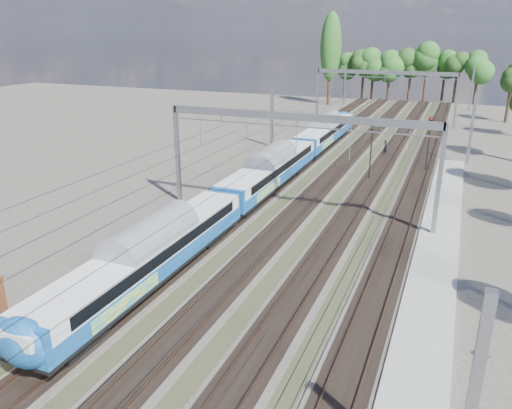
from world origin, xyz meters
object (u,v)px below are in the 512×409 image
at_px(worker, 386,147).
at_px(signal_far, 429,137).
at_px(signal_near, 371,144).
at_px(emu_train, 270,166).

distance_m(worker, signal_far, 9.25).
bearing_deg(worker, signal_near, 157.32).
bearing_deg(signal_far, emu_train, -115.86).
bearing_deg(signal_near, worker, 87.83).
distance_m(worker, signal_near, 12.80).
bearing_deg(worker, signal_far, -163.64).
xyz_separation_m(emu_train, signal_far, (13.94, 13.82, 1.35)).
distance_m(emu_train, signal_near, 11.81).
height_order(signal_near, signal_far, signal_far).
xyz_separation_m(worker, signal_near, (0.12, -12.45, 2.98)).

